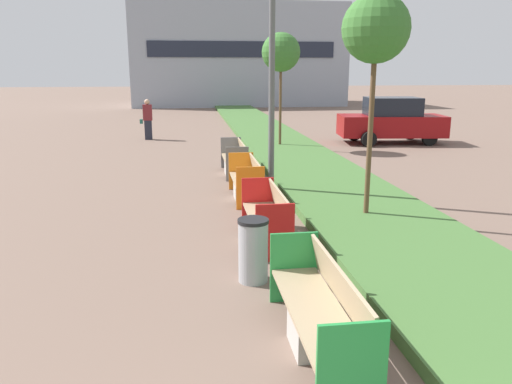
# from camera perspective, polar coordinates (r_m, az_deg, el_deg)

# --- Properties ---
(planter_grass_strip) EXTENTS (2.80, 120.00, 0.18)m
(planter_grass_strip) POSITION_cam_1_polar(r_m,az_deg,el_deg) (13.68, 7.64, 1.60)
(planter_grass_strip) COLOR #426B33
(planter_grass_strip) RESTS_ON ground
(building_backdrop) EXTENTS (17.21, 8.90, 8.09)m
(building_backdrop) POSITION_cam_1_polar(r_m,az_deg,el_deg) (44.33, -2.22, 15.25)
(building_backdrop) COLOR #939EAD
(building_backdrop) RESTS_ON ground
(bench_green_frame) EXTENTS (0.65, 2.38, 0.94)m
(bench_green_frame) POSITION_cam_1_polar(r_m,az_deg,el_deg) (5.58, 7.33, -13.96)
(bench_green_frame) COLOR #ADA8A0
(bench_green_frame) RESTS_ON ground
(bench_red_frame) EXTENTS (0.65, 1.98, 0.94)m
(bench_red_frame) POSITION_cam_1_polar(r_m,az_deg,el_deg) (8.80, 1.31, -3.35)
(bench_red_frame) COLOR #ADA8A0
(bench_red_frame) RESTS_ON ground
(bench_orange_frame) EXTENTS (0.65, 1.93, 0.94)m
(bench_orange_frame) POSITION_cam_1_polar(r_m,az_deg,el_deg) (11.71, -1.05, 1.00)
(bench_orange_frame) COLOR #ADA8A0
(bench_orange_frame) RESTS_ON ground
(bench_grey_frame) EXTENTS (0.65, 1.99, 0.94)m
(bench_grey_frame) POSITION_cam_1_polar(r_m,az_deg,el_deg) (14.51, -2.40, 3.51)
(bench_grey_frame) COLOR #ADA8A0
(bench_grey_frame) RESTS_ON ground
(litter_bin) EXTENTS (0.44, 0.44, 0.93)m
(litter_bin) POSITION_cam_1_polar(r_m,az_deg,el_deg) (7.14, -0.33, -6.68)
(litter_bin) COLOR #9EA0A5
(litter_bin) RESTS_ON ground
(street_lamp_post) EXTENTS (0.24, 0.44, 7.78)m
(street_lamp_post) POSITION_cam_1_polar(r_m,az_deg,el_deg) (11.81, 1.87, 20.21)
(street_lamp_post) COLOR #56595B
(street_lamp_post) RESTS_ON ground
(sapling_tree_near) EXTENTS (1.26, 1.26, 4.32)m
(sapling_tree_near) POSITION_cam_1_polar(r_m,az_deg,el_deg) (9.86, 13.54, 17.50)
(sapling_tree_near) COLOR brown
(sapling_tree_near) RESTS_ON ground
(sapling_tree_far) EXTENTS (1.42, 1.42, 4.28)m
(sapling_tree_far) POSITION_cam_1_polar(r_m,az_deg,el_deg) (18.96, 2.86, 15.61)
(sapling_tree_far) COLOR brown
(sapling_tree_far) RESTS_ON ground
(pedestrian_walking) EXTENTS (0.53, 0.24, 1.72)m
(pedestrian_walking) POSITION_cam_1_polar(r_m,az_deg,el_deg) (22.14, -12.28, 8.14)
(pedestrian_walking) COLOR #232633
(pedestrian_walking) RESTS_ON ground
(parked_car_distant) EXTENTS (4.38, 2.26, 1.86)m
(parked_car_distant) POSITION_cam_1_polar(r_m,az_deg,el_deg) (21.32, 15.22, 7.85)
(parked_car_distant) COLOR maroon
(parked_car_distant) RESTS_ON ground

